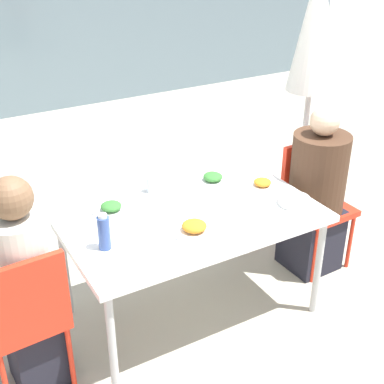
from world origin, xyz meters
The scene contains 14 objects.
ground_plane centered at (0.00, 0.00, 0.00)m, with size 24.00×24.00×0.00m, color #B2A893.
dining_table centered at (0.00, 0.00, 0.67)m, with size 1.49×0.88×0.72m.
chair_left centered at (-1.04, -0.15, 0.53)m, with size 0.43×0.43×0.89m.
person_left centered at (-0.99, -0.06, 0.59)m, with size 0.31×0.31×1.23m.
chair_right centered at (1.04, 0.11, 0.53)m, with size 0.41×0.41×0.89m.
person_right centered at (0.99, 0.03, 0.56)m, with size 0.38×0.38×1.20m.
closed_umbrella centered at (1.44, 0.69, 1.51)m, with size 0.37×0.37×2.11m.
plate_0 centered at (0.33, 0.30, 0.74)m, with size 0.23×0.23×0.06m.
plate_1 centered at (-0.09, -0.17, 0.75)m, with size 0.25×0.25×0.07m.
plate_2 centered at (0.57, 0.08, 0.74)m, with size 0.20×0.20×0.06m.
plate_3 centered at (-0.40, 0.26, 0.74)m, with size 0.22×0.22×0.06m.
bottle centered at (-0.57, -0.08, 0.82)m, with size 0.07×0.07×0.21m.
drinking_cup centered at (-0.07, 0.38, 0.77)m, with size 0.07×0.07×0.10m.
salad_bowl centered at (0.60, -0.20, 0.74)m, with size 0.19×0.19×0.05m.
Camera 1 is at (-1.34, -2.34, 2.29)m, focal length 50.00 mm.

